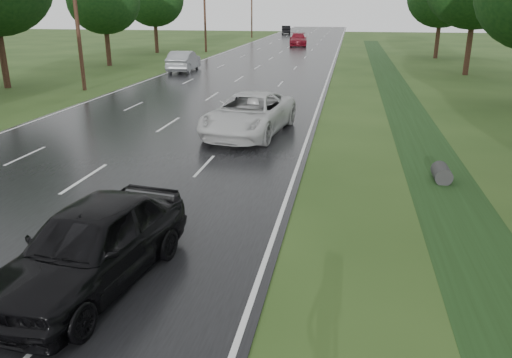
% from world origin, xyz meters
% --- Properties ---
extents(road, '(14.00, 180.00, 0.04)m').
position_xyz_m(road, '(0.00, 45.00, 0.02)').
color(road, black).
rests_on(road, ground).
extents(edge_stripe_east, '(0.12, 180.00, 0.01)m').
position_xyz_m(edge_stripe_east, '(6.75, 45.00, 0.04)').
color(edge_stripe_east, silver).
rests_on(edge_stripe_east, road).
extents(edge_stripe_west, '(0.12, 180.00, 0.01)m').
position_xyz_m(edge_stripe_west, '(-6.75, 45.00, 0.04)').
color(edge_stripe_west, silver).
rests_on(edge_stripe_west, road).
extents(center_line, '(0.12, 180.00, 0.01)m').
position_xyz_m(center_line, '(0.00, 45.00, 0.04)').
color(center_line, silver).
rests_on(center_line, road).
extents(drainage_ditch, '(2.20, 120.00, 0.56)m').
position_xyz_m(drainage_ditch, '(11.50, 18.71, 0.04)').
color(drainage_ditch, black).
rests_on(drainage_ditch, ground).
extents(utility_pole_mid, '(1.60, 0.26, 10.00)m').
position_xyz_m(utility_pole_mid, '(-9.20, 25.00, 5.20)').
color(utility_pole_mid, '#372016').
rests_on(utility_pole_mid, ground).
extents(utility_pole_far, '(1.60, 0.26, 10.00)m').
position_xyz_m(utility_pole_far, '(-9.20, 55.00, 5.20)').
color(utility_pole_far, '#372016').
rests_on(utility_pole_far, ground).
extents(utility_pole_distant, '(1.60, 0.26, 10.00)m').
position_xyz_m(utility_pole_distant, '(-9.20, 85.00, 5.20)').
color(utility_pole_distant, '#372016').
rests_on(utility_pole_distant, ground).
extents(tree_west_d, '(6.60, 6.60, 8.80)m').
position_xyz_m(tree_west_d, '(-14.20, 39.00, 5.82)').
color(tree_west_d, '#372016').
rests_on(tree_west_d, ground).
extents(white_pickup, '(3.73, 6.63, 1.75)m').
position_xyz_m(white_pickup, '(4.15, 14.96, 0.92)').
color(white_pickup, silver).
rests_on(white_pickup, road).
extents(dark_sedan, '(2.76, 5.34, 1.74)m').
position_xyz_m(dark_sedan, '(3.50, 2.00, 0.91)').
color(dark_sedan, black).
rests_on(dark_sedan, road).
extents(silver_sedan, '(2.15, 5.34, 1.72)m').
position_xyz_m(silver_sedan, '(-5.71, 35.79, 0.90)').
color(silver_sedan, gray).
rests_on(silver_sedan, road).
extents(far_car_red, '(2.99, 6.09, 1.71)m').
position_xyz_m(far_car_red, '(1.00, 66.58, 0.89)').
color(far_car_red, maroon).
rests_on(far_car_red, road).
extents(far_car_dark, '(2.40, 5.07, 1.61)m').
position_xyz_m(far_car_dark, '(-4.62, 97.59, 0.84)').
color(far_car_dark, black).
rests_on(far_car_dark, road).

